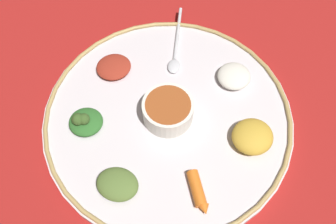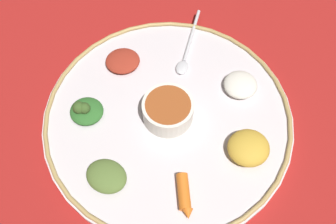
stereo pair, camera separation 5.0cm
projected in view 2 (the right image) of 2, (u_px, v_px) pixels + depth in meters
The scene contains 11 objects.
ground_plane at pixel (168, 120), 0.71m from camera, with size 2.40×2.40×0.00m, color maroon.
platter at pixel (168, 118), 0.70m from camera, with size 0.46×0.46×0.02m, color silver.
platter_rim at pixel (168, 115), 0.69m from camera, with size 0.45×0.45×0.01m, color tan.
center_bowl at pixel (168, 110), 0.67m from camera, with size 0.09×0.09×0.04m.
spoon at pixel (187, 51), 0.76m from camera, with size 0.09×0.16×0.01m.
greens_pile at pixel (86, 111), 0.68m from camera, with size 0.08×0.08×0.04m.
carrot_near_spoon at pixel (186, 195), 0.61m from camera, with size 0.03×0.08×0.02m.
mound_collards at pixel (106, 176), 0.62m from camera, with size 0.07×0.06×0.02m, color #567033.
mound_lentil_yellow at pixel (248, 148), 0.64m from camera, with size 0.07×0.07×0.03m, color gold.
mound_beet at pixel (123, 61), 0.74m from camera, with size 0.07×0.06×0.02m, color maroon.
mound_rice_white at pixel (240, 85), 0.71m from camera, with size 0.06×0.06×0.02m, color silver.
Camera 2 is at (-0.06, -0.33, 0.62)m, focal length 40.34 mm.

